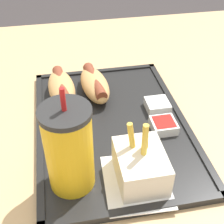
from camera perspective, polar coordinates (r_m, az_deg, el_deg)
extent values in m
cube|color=tan|center=(0.91, -1.78, -19.14)|extent=(1.05, 1.19, 0.72)
cube|color=black|center=(0.62, 0.00, -2.53)|extent=(0.41, 0.29, 0.01)
cube|color=black|center=(0.65, 12.26, -0.47)|extent=(0.41, 0.01, 0.00)
cube|color=black|center=(0.61, -13.09, -3.60)|extent=(0.41, 0.01, 0.00)
cube|color=black|center=(0.49, 4.64, -17.31)|extent=(0.01, 0.29, 0.00)
cube|color=black|center=(0.78, -2.80, 7.46)|extent=(0.01, 0.29, 0.00)
cube|color=white|center=(0.52, 4.44, -12.56)|extent=(0.13, 0.11, 0.00)
cylinder|color=gold|center=(0.47, -7.82, -7.06)|extent=(0.07, 0.07, 0.14)
cylinder|color=#262626|center=(0.42, -8.67, -0.07)|extent=(0.08, 0.08, 0.01)
cylinder|color=red|center=(0.41, -8.96, 2.29)|extent=(0.01, 0.01, 0.03)
ellipsoid|color=tan|center=(0.69, -9.21, 4.31)|extent=(0.14, 0.07, 0.04)
cylinder|color=brown|center=(0.68, -9.29, 4.97)|extent=(0.13, 0.03, 0.02)
ellipsoid|color=tan|center=(0.69, -3.19, 5.00)|extent=(0.14, 0.07, 0.04)
cylinder|color=brown|center=(0.68, -3.22, 5.66)|extent=(0.13, 0.04, 0.02)
cube|color=silver|center=(0.50, 5.23, -9.88)|extent=(0.09, 0.08, 0.06)
cylinder|color=gold|center=(0.49, 3.73, -5.77)|extent=(0.02, 0.02, 0.08)
cylinder|color=gold|center=(0.49, 6.12, -5.89)|extent=(0.01, 0.01, 0.07)
cylinder|color=gold|center=(0.47, 5.92, -6.36)|extent=(0.01, 0.01, 0.09)
cube|color=silver|center=(0.65, 8.30, 1.21)|extent=(0.05, 0.05, 0.02)
cube|color=white|center=(0.65, 8.37, 1.84)|extent=(0.04, 0.04, 0.00)
cube|color=silver|center=(0.61, 9.40, -2.44)|extent=(0.05, 0.05, 0.02)
cube|color=#B21914|center=(0.60, 9.49, -1.79)|extent=(0.04, 0.04, 0.00)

